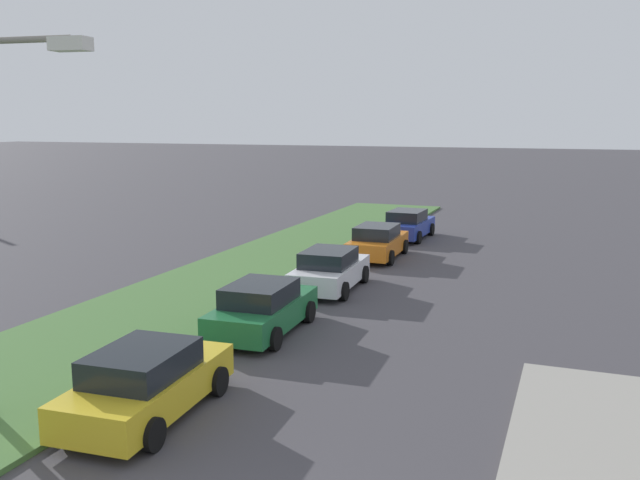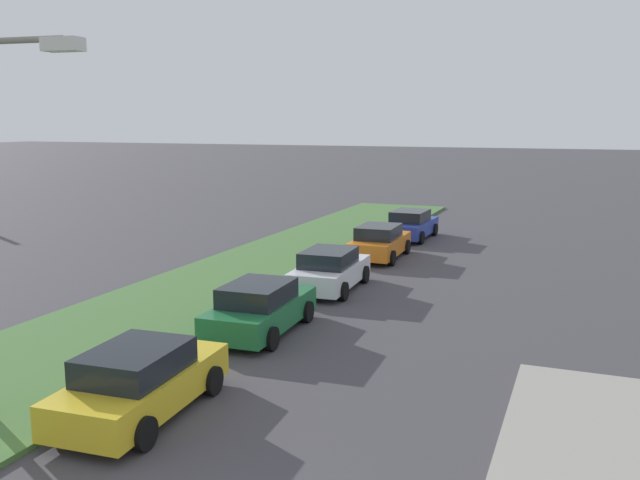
{
  "view_description": "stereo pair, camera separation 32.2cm",
  "coord_description": "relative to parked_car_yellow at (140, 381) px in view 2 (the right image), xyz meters",
  "views": [
    {
      "loc": [
        -6.51,
        -3.89,
        5.93
      ],
      "look_at": [
        15.54,
        4.51,
        1.8
      ],
      "focal_mm": 38.36,
      "sensor_mm": 36.0,
      "label": 1
    },
    {
      "loc": [
        -6.39,
        -4.19,
        5.93
      ],
      "look_at": [
        15.54,
        4.51,
        1.8
      ],
      "focal_mm": 38.36,
      "sensor_mm": 36.0,
      "label": 2
    }
  ],
  "objects": [
    {
      "name": "parked_car_white",
      "position": [
        11.25,
        0.16,
        0.0
      ],
      "size": [
        4.38,
        2.17,
        1.47
      ],
      "rotation": [
        0.0,
        0.0,
        0.05
      ],
      "color": "silver",
      "rests_on": "ground"
    },
    {
      "name": "parked_car_blue",
      "position": [
        22.71,
        0.12,
        0.0
      ],
      "size": [
        4.35,
        2.12,
        1.47
      ],
      "rotation": [
        0.0,
        0.0,
        -0.03
      ],
      "color": "#23389E",
      "rests_on": "ground"
    },
    {
      "name": "parked_car_green",
      "position": [
        5.84,
        0.21,
        0.0
      ],
      "size": [
        4.37,
        2.15,
        1.47
      ],
      "rotation": [
        0.0,
        0.0,
        0.04
      ],
      "color": "#1E6B38",
      "rests_on": "ground"
    },
    {
      "name": "grass_median",
      "position": [
        5.52,
        3.91,
        -0.66
      ],
      "size": [
        60.0,
        6.0,
        0.12
      ],
      "primitive_type": "cube",
      "color": "#477238",
      "rests_on": "ground"
    },
    {
      "name": "parked_car_yellow",
      "position": [
        0.0,
        0.0,
        0.0
      ],
      "size": [
        4.39,
        2.21,
        1.47
      ],
      "rotation": [
        0.0,
        0.0,
        0.06
      ],
      "color": "gold",
      "rests_on": "ground"
    },
    {
      "name": "parked_car_orange",
      "position": [
        17.31,
        0.15,
        0.0
      ],
      "size": [
        4.34,
        2.1,
        1.47
      ],
      "rotation": [
        0.0,
        0.0,
        0.02
      ],
      "color": "orange",
      "rests_on": "ground"
    }
  ]
}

